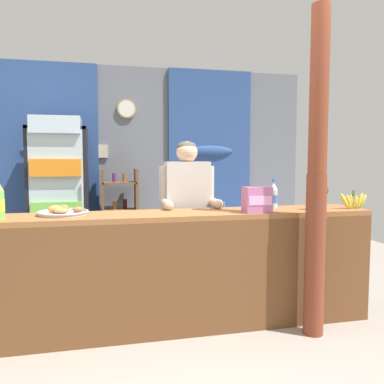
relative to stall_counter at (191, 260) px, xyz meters
The scene contains 13 objects.
ground_plane 1.03m from the stall_counter, 96.78° to the left, with size 7.60×7.60×0.00m, color gray.
back_wall_curtained 2.77m from the stall_counter, 92.71° to the left, with size 4.67×0.22×2.61m.
stall_counter is the anchor object (origin of this frame).
timber_post 1.12m from the stall_counter, 16.69° to the right, with size 0.17×0.15×2.46m.
drink_fridge 2.45m from the stall_counter, 119.30° to the left, with size 0.68×0.62×1.84m.
bottle_shelf_rack 2.40m from the stall_counter, 100.60° to the left, with size 0.48×0.28×1.21m.
plastic_lawn_chair 1.64m from the stall_counter, 69.54° to the left, with size 0.61×0.61×0.86m.
shopkeeper 0.65m from the stall_counter, 81.36° to the left, with size 0.50×0.42×1.50m.
soda_bottle_water 0.93m from the stall_counter, 15.05° to the left, with size 0.07×0.07×0.25m.
soda_bottle_iced_tea 1.15m from the stall_counter, ahead, with size 0.08×0.08×0.24m.
snack_box_wafer 0.70m from the stall_counter, ahead, with size 0.21×0.15×0.20m.
pastry_tray 1.04m from the stall_counter, behind, with size 0.38×0.38×0.07m.
banana_bunch 1.48m from the stall_counter, ahead, with size 0.27×0.06×0.16m.
Camera 1 is at (-0.56, -2.61, 1.34)m, focal length 36.81 mm.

